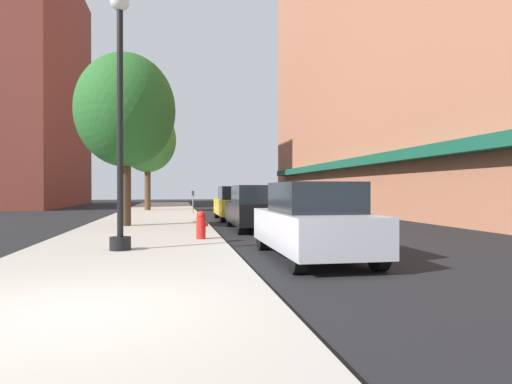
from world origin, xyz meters
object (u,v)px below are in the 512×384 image
at_px(lamppost, 120,115).
at_px(parking_meter_near, 193,199).
at_px(fire_hydrant, 201,225).
at_px(car_yellow, 235,204).
at_px(car_silver, 313,222).
at_px(tree_near, 148,140).
at_px(car_black, 255,208).
at_px(tree_mid, 126,111).

xyz_separation_m(lamppost, parking_meter_near, (2.21, 15.07, -2.25)).
relative_size(fire_hydrant, parking_meter_near, 0.60).
relative_size(parking_meter_near, car_yellow, 0.30).
height_order(fire_hydrant, car_silver, car_silver).
height_order(tree_near, car_black, tree_near).
height_order(car_black, car_yellow, same).
distance_m(lamppost, car_yellow, 12.35).
height_order(lamppost, parking_meter_near, lamppost).
height_order(tree_mid, car_yellow, tree_mid).
bearing_deg(car_yellow, fire_hydrant, -102.58).
bearing_deg(parking_meter_near, tree_mid, -109.63).
distance_m(fire_hydrant, tree_mid, 6.97).
distance_m(fire_hydrant, car_yellow, 9.65).
height_order(lamppost, car_black, lamppost).
distance_m(tree_mid, car_silver, 10.37).
height_order(lamppost, fire_hydrant, lamppost).
bearing_deg(car_silver, car_black, 88.86).
distance_m(fire_hydrant, tree_near, 18.87).
xyz_separation_m(lamppost, fire_hydrant, (1.95, 1.99, -2.68)).
bearing_deg(tree_mid, car_silver, -60.32).
relative_size(tree_near, car_black, 1.60).
bearing_deg(parking_meter_near, lamppost, -98.35).
distance_m(lamppost, fire_hydrant, 3.87).
bearing_deg(car_yellow, car_black, -89.31).
bearing_deg(fire_hydrant, car_black, 59.36).
distance_m(lamppost, car_silver, 4.98).
height_order(parking_meter_near, car_silver, car_silver).
relative_size(tree_mid, car_yellow, 1.53).
bearing_deg(car_yellow, tree_near, 119.16).
distance_m(car_black, car_yellow, 5.65).
bearing_deg(tree_near, tree_mid, -90.10).
relative_size(lamppost, car_black, 1.37).
xyz_separation_m(fire_hydrant, car_silver, (2.21, -3.32, 0.29)).
xyz_separation_m(fire_hydrant, car_black, (2.21, 3.74, 0.29)).
bearing_deg(fire_hydrant, tree_mid, 116.89).
bearing_deg(car_yellow, car_silver, -89.31).
xyz_separation_m(lamppost, car_black, (4.16, 5.73, -2.39)).
bearing_deg(tree_near, parking_meter_near, -61.10).
height_order(fire_hydrant, parking_meter_near, parking_meter_near).
relative_size(lamppost, fire_hydrant, 7.47).
height_order(tree_mid, car_silver, tree_mid).
bearing_deg(tree_mid, tree_near, 89.90).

